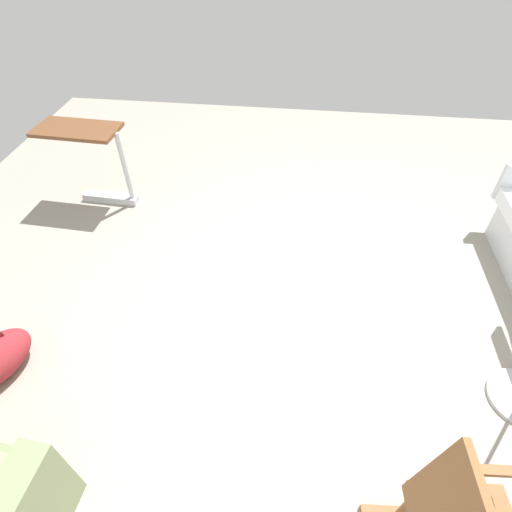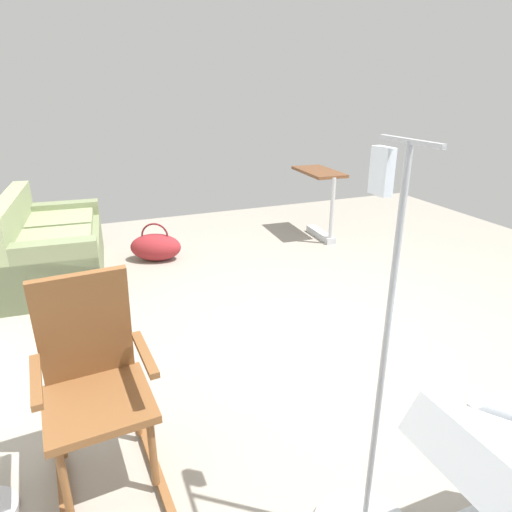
# 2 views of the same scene
# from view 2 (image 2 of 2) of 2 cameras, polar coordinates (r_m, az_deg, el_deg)

# --- Properties ---
(ground_plane) EXTENTS (7.47, 7.47, 0.00)m
(ground_plane) POSITION_cam_2_polar(r_m,az_deg,el_deg) (3.65, 8.54, -9.46)
(ground_plane) COLOR gray
(couch) EXTENTS (1.66, 0.96, 0.85)m
(couch) POSITION_cam_2_polar(r_m,az_deg,el_deg) (4.92, -24.50, 0.90)
(couch) COLOR #737D57
(couch) RESTS_ON ground
(rocking_chair) EXTENTS (0.79, 0.53, 1.05)m
(rocking_chair) POSITION_cam_2_polar(r_m,az_deg,el_deg) (2.34, -19.87, -15.24)
(rocking_chair) COLOR brown
(rocking_chair) RESTS_ON ground
(overbed_table) EXTENTS (0.85, 0.44, 0.84)m
(overbed_table) POSITION_cam_2_polar(r_m,az_deg,el_deg) (5.72, 8.24, 7.63)
(overbed_table) COLOR #B2B5BA
(overbed_table) RESTS_ON ground
(duffel_bag) EXTENTS (0.51, 0.64, 0.43)m
(duffel_bag) POSITION_cam_2_polar(r_m,az_deg,el_deg) (5.09, -12.67, 1.15)
(duffel_bag) COLOR maroon
(duffel_bag) RESTS_ON ground
(iv_pole) EXTENTS (0.44, 0.44, 1.69)m
(iv_pole) POSITION_cam_2_polar(r_m,az_deg,el_deg) (2.16, 13.89, -27.17)
(iv_pole) COLOR #B2B5BA
(iv_pole) RESTS_ON ground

